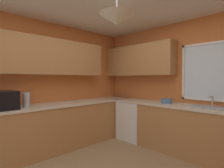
% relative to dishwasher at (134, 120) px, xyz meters
% --- Properties ---
extents(room_shell, '(4.04, 3.98, 2.58)m').
position_rel_dishwasher_xyz_m(room_shell, '(0.60, -1.11, 1.31)').
color(room_shell, '#D17238').
rests_on(room_shell, ground_plane).
extents(counter_run_left, '(0.65, 3.59, 0.89)m').
position_rel_dishwasher_xyz_m(counter_run_left, '(-0.66, -1.59, 0.02)').
color(counter_run_left, '#AD7542').
rests_on(counter_run_left, ground_plane).
extents(counter_run_back, '(3.13, 0.65, 0.89)m').
position_rel_dishwasher_xyz_m(counter_run_back, '(1.20, 0.03, 0.02)').
color(counter_run_back, '#AD7542').
rests_on(counter_run_back, ground_plane).
extents(dishwasher, '(0.60, 0.60, 0.84)m').
position_rel_dishwasher_xyz_m(dishwasher, '(0.00, 0.00, 0.00)').
color(dishwasher, white).
rests_on(dishwasher, ground_plane).
extents(microwave, '(0.48, 0.36, 0.29)m').
position_rel_dishwasher_xyz_m(microwave, '(-0.66, -2.47, 0.61)').
color(microwave, black).
rests_on(microwave, counter_run_left).
extents(kettle, '(0.11, 0.11, 0.25)m').
position_rel_dishwasher_xyz_m(kettle, '(-0.64, -2.13, 0.59)').
color(kettle, '#B7B7BC').
rests_on(kettle, counter_run_left).
extents(sink_assembly, '(0.61, 0.40, 0.19)m').
position_rel_dishwasher_xyz_m(sink_assembly, '(1.56, 0.04, 0.48)').
color(sink_assembly, '#9EA0A5').
rests_on(sink_assembly, counter_run_back).
extents(bowl, '(0.21, 0.21, 0.09)m').
position_rel_dishwasher_xyz_m(bowl, '(0.78, 0.03, 0.51)').
color(bowl, '#4C7099').
rests_on(bowl, counter_run_back).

